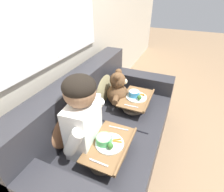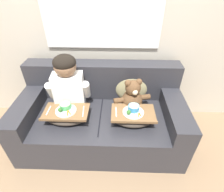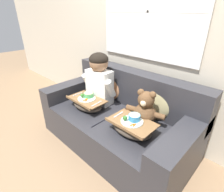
{
  "view_description": "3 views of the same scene",
  "coord_description": "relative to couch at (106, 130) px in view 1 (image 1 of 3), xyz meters",
  "views": [
    {
      "loc": [
        -1.21,
        -0.52,
        1.6
      ],
      "look_at": [
        0.14,
        0.06,
        0.66
      ],
      "focal_mm": 28.0,
      "sensor_mm": 36.0,
      "label": 1
    },
    {
      "loc": [
        0.18,
        -1.52,
        1.79
      ],
      "look_at": [
        0.12,
        0.14,
        0.57
      ],
      "focal_mm": 28.0,
      "sensor_mm": 36.0,
      "label": 2
    },
    {
      "loc": [
        1.22,
        -1.3,
        1.56
      ],
      "look_at": [
        -0.05,
        0.0,
        0.66
      ],
      "focal_mm": 28.0,
      "sensor_mm": 36.0,
      "label": 3
    }
  ],
  "objects": [
    {
      "name": "throw_pillow_behind_child",
      "position": [
        -0.36,
        0.22,
        0.31
      ],
      "size": [
        0.42,
        0.2,
        0.43
      ],
      "color": "#B2754C",
      "rests_on": "couch"
    },
    {
      "name": "wall_back_with_window",
      "position": [
        0.0,
        0.51,
        0.99
      ],
      "size": [
        8.0,
        0.08,
        2.6
      ],
      "color": "beige",
      "rests_on": "ground_plane"
    },
    {
      "name": "couch",
      "position": [
        0.0,
        0.0,
        0.0
      ],
      "size": [
        1.87,
        0.95,
        0.89
      ],
      "color": "#2D2D33",
      "rests_on": "ground_plane"
    },
    {
      "name": "lap_tray_child",
      "position": [
        -0.36,
        -0.2,
        0.19
      ],
      "size": [
        0.48,
        0.29,
        0.2
      ],
      "color": "#473D33",
      "rests_on": "child_figure"
    },
    {
      "name": "teddy_bear",
      "position": [
        0.36,
        0.02,
        0.28
      ],
      "size": [
        0.43,
        0.31,
        0.4
      ],
      "color": "brown",
      "rests_on": "couch"
    },
    {
      "name": "lap_tray_teddy",
      "position": [
        0.36,
        -0.2,
        0.19
      ],
      "size": [
        0.46,
        0.3,
        0.2
      ],
      "color": "#473D33",
      "rests_on": "teddy_bear"
    },
    {
      "name": "ground_plane",
      "position": [
        0.0,
        -0.07,
        -0.32
      ],
      "size": [
        14.0,
        14.0,
        0.0
      ],
      "primitive_type": "plane",
      "color": "#8E7051"
    },
    {
      "name": "throw_pillow_behind_teddy",
      "position": [
        0.36,
        0.22,
        0.31
      ],
      "size": [
        0.41,
        0.2,
        0.43
      ],
      "color": "tan",
      "rests_on": "couch"
    },
    {
      "name": "child_figure",
      "position": [
        -0.36,
        0.02,
        0.48
      ],
      "size": [
        0.49,
        0.25,
        0.67
      ],
      "color": "white",
      "rests_on": "couch"
    }
  ]
}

